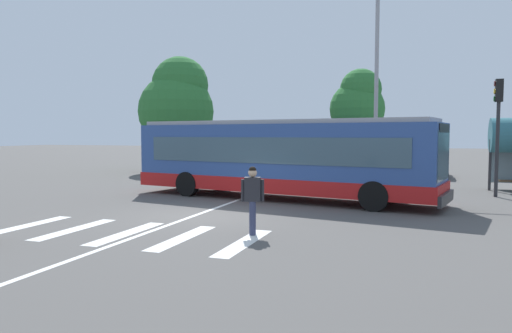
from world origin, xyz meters
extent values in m
plane|color=#514F4C|center=(0.00, 0.00, 0.00)|extent=(160.00, 160.00, 0.00)
cylinder|color=black|center=(5.40, 4.80, 0.50)|extent=(1.04, 0.49, 1.00)
cylinder|color=black|center=(4.95, 2.50, 0.50)|extent=(1.04, 0.49, 1.00)
cylinder|color=black|center=(-2.16, 6.27, 0.50)|extent=(1.04, 0.49, 1.00)
cylinder|color=black|center=(-2.60, 3.97, 0.50)|extent=(1.04, 0.49, 1.00)
cube|color=#2D4C8E|center=(1.16, 4.43, 1.62)|extent=(12.29, 4.80, 2.55)
cube|color=red|center=(1.16, 4.43, 0.62)|extent=(12.41, 4.85, 0.55)
cube|color=#3D5666|center=(1.16, 4.43, 1.93)|extent=(10.88, 4.58, 0.96)
cube|color=#3D5666|center=(7.06, 3.28, 1.83)|extent=(0.47, 2.21, 1.63)
cube|color=black|center=(7.06, 3.28, 2.72)|extent=(0.43, 1.91, 0.28)
cube|color=#99999E|center=(1.16, 4.43, 2.98)|extent=(11.78, 4.51, 0.16)
cube|color=#28282B|center=(7.18, 3.26, 0.43)|extent=(0.61, 2.53, 0.36)
cylinder|color=#333856|center=(2.40, -2.18, 0.42)|extent=(0.16, 0.16, 0.85)
cylinder|color=#333856|center=(2.43, -2.28, 0.42)|extent=(0.16, 0.16, 0.85)
cube|color=#232328|center=(2.41, -2.23, 1.15)|extent=(0.46, 0.36, 0.60)
cylinder|color=#232328|center=(2.18, -2.30, 1.12)|extent=(0.10, 0.10, 0.55)
cylinder|color=#232328|center=(2.64, -2.17, 1.12)|extent=(0.10, 0.10, 0.55)
sphere|color=tan|center=(2.41, -2.23, 1.56)|extent=(0.22, 0.22, 0.22)
sphere|color=black|center=(2.41, -2.23, 1.63)|extent=(0.19, 0.19, 0.19)
cylinder|color=black|center=(-4.91, 17.75, 0.32)|extent=(0.23, 0.65, 0.64)
cylinder|color=black|center=(-3.24, 17.83, 0.32)|extent=(0.23, 0.65, 0.64)
cylinder|color=black|center=(-4.76, 14.96, 0.32)|extent=(0.23, 0.65, 0.64)
cylinder|color=black|center=(-3.09, 15.05, 0.32)|extent=(0.23, 0.65, 0.64)
cube|color=#38383D|center=(-4.00, 16.40, 0.64)|extent=(2.05, 4.59, 0.52)
cube|color=#3D5666|center=(-3.99, 16.31, 1.12)|extent=(1.71, 2.24, 0.44)
cube|color=#38383D|center=(-3.99, 16.31, 1.30)|extent=(1.63, 2.06, 0.09)
cylinder|color=black|center=(-2.06, 17.90, 0.32)|extent=(0.24, 0.65, 0.64)
cylinder|color=black|center=(-0.39, 18.00, 0.32)|extent=(0.24, 0.65, 0.64)
cylinder|color=black|center=(-1.89, 15.12, 0.32)|extent=(0.24, 0.65, 0.64)
cylinder|color=black|center=(-0.22, 15.22, 0.32)|extent=(0.24, 0.65, 0.64)
cube|color=black|center=(-1.14, 16.56, 0.64)|extent=(2.10, 4.60, 0.52)
cube|color=#3D5666|center=(-1.13, 16.47, 1.12)|extent=(1.73, 2.26, 0.44)
cube|color=black|center=(-1.13, 16.47, 1.30)|extent=(1.65, 2.07, 0.09)
cylinder|color=black|center=(0.51, 17.41, 0.32)|extent=(0.23, 0.65, 0.64)
cylinder|color=black|center=(2.18, 17.49, 0.32)|extent=(0.23, 0.65, 0.64)
cylinder|color=black|center=(0.66, 14.62, 0.32)|extent=(0.23, 0.65, 0.64)
cylinder|color=black|center=(2.33, 14.71, 0.32)|extent=(0.23, 0.65, 0.64)
cube|color=#234293|center=(1.42, 16.06, 0.64)|extent=(2.05, 4.59, 0.52)
cube|color=#3D5666|center=(1.43, 15.97, 1.12)|extent=(1.71, 2.24, 0.44)
cube|color=#234293|center=(1.43, 15.97, 1.30)|extent=(1.63, 2.06, 0.09)
cylinder|color=black|center=(3.32, 17.72, 0.32)|extent=(0.24, 0.65, 0.64)
cylinder|color=black|center=(4.99, 17.82, 0.32)|extent=(0.24, 0.65, 0.64)
cylinder|color=black|center=(3.49, 14.94, 0.32)|extent=(0.24, 0.65, 0.64)
cylinder|color=black|center=(5.16, 15.04, 0.32)|extent=(0.24, 0.65, 0.64)
cube|color=#196B70|center=(4.24, 16.38, 0.64)|extent=(2.09, 4.60, 0.52)
cube|color=#3D5666|center=(4.25, 16.29, 1.12)|extent=(1.73, 2.25, 0.44)
cube|color=#196B70|center=(4.25, 16.29, 1.30)|extent=(1.64, 2.07, 0.09)
cylinder|color=black|center=(6.14, 18.10, 0.32)|extent=(0.21, 0.64, 0.64)
cylinder|color=black|center=(7.82, 18.08, 0.32)|extent=(0.21, 0.64, 0.64)
cylinder|color=black|center=(6.11, 15.31, 0.32)|extent=(0.21, 0.64, 0.64)
cylinder|color=black|center=(7.78, 15.29, 0.32)|extent=(0.21, 0.64, 0.64)
cube|color=white|center=(6.96, 16.70, 0.64)|extent=(1.87, 4.52, 0.52)
cube|color=#3D5666|center=(6.96, 16.61, 1.12)|extent=(1.63, 2.18, 0.44)
cube|color=white|center=(6.96, 16.61, 1.30)|extent=(1.55, 2.00, 0.09)
cylinder|color=#28282B|center=(9.26, 7.82, 1.91)|extent=(0.14, 0.14, 3.81)
cube|color=black|center=(9.26, 7.82, 4.26)|extent=(0.28, 0.32, 0.90)
cylinder|color=#410907|center=(9.09, 7.82, 4.53)|extent=(0.04, 0.20, 0.20)
cylinder|color=yellow|center=(9.09, 7.82, 4.23)|extent=(0.04, 0.20, 0.20)
cylinder|color=#093B10|center=(9.09, 7.82, 3.93)|extent=(0.04, 0.20, 0.20)
cylinder|color=#28282B|center=(9.32, 10.22, 1.15)|extent=(0.12, 0.12, 2.30)
cylinder|color=#939399|center=(4.20, 11.26, 4.89)|extent=(0.20, 0.20, 9.79)
cylinder|color=brown|center=(-9.37, 15.52, 1.15)|extent=(0.36, 0.36, 2.31)
sphere|color=#2D7033|center=(-9.37, 15.52, 4.09)|extent=(5.10, 5.10, 5.10)
sphere|color=#2D7033|center=(-9.18, 15.77, 5.88)|extent=(3.82, 3.82, 3.82)
cylinder|color=brown|center=(2.27, 19.23, 1.47)|extent=(0.36, 0.36, 2.95)
sphere|color=#2D7033|center=(2.27, 19.23, 4.23)|extent=(3.67, 3.67, 3.67)
sphere|color=#2D7033|center=(2.50, 19.13, 5.51)|extent=(2.75, 2.75, 2.75)
cube|color=silver|center=(-3.86, -3.14, 0.00)|extent=(0.45, 2.99, 0.01)
cube|color=silver|center=(-2.27, -3.14, 0.00)|extent=(0.45, 2.99, 0.01)
cube|color=silver|center=(-0.67, -3.14, 0.00)|extent=(0.45, 2.99, 0.01)
cube|color=silver|center=(0.93, -3.14, 0.00)|extent=(0.45, 2.99, 0.01)
cube|color=silver|center=(2.52, -3.14, 0.00)|extent=(0.45, 2.99, 0.01)
cube|color=silver|center=(-0.23, 2.00, 0.00)|extent=(0.16, 24.00, 0.01)
camera|label=1|loc=(6.35, -13.37, 2.51)|focal=33.42mm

